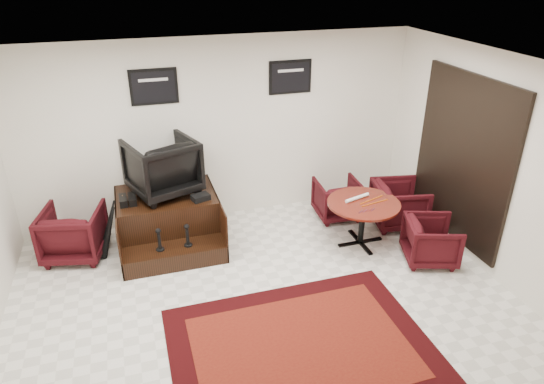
# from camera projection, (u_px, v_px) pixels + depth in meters

# --- Properties ---
(ground) EXTENTS (6.00, 6.00, 0.00)m
(ground) POSITION_uv_depth(u_px,v_px,m) (268.00, 309.00, 5.77)
(ground) COLOR white
(ground) RESTS_ON ground
(room_shell) EXTENTS (6.02, 5.02, 2.81)m
(room_shell) POSITION_uv_depth(u_px,v_px,m) (300.00, 164.00, 5.19)
(room_shell) COLOR white
(room_shell) RESTS_ON ground
(area_rug) EXTENTS (2.78, 2.08, 0.01)m
(area_rug) POSITION_uv_depth(u_px,v_px,m) (301.00, 347.00, 5.21)
(area_rug) COLOR black
(area_rug) RESTS_ON ground
(shine_podium) EXTENTS (1.40, 1.44, 0.72)m
(shine_podium) POSITION_uv_depth(u_px,v_px,m) (169.00, 221.00, 7.01)
(shine_podium) COLOR black
(shine_podium) RESTS_ON ground
(shine_chair) EXTENTS (1.09, 1.05, 0.89)m
(shine_chair) POSITION_uv_depth(u_px,v_px,m) (162.00, 164.00, 6.76)
(shine_chair) COLOR black
(shine_chair) RESTS_ON shine_podium
(shoes_pair) EXTENTS (0.23, 0.28, 0.10)m
(shoes_pair) POSITION_uv_depth(u_px,v_px,m) (128.00, 200.00, 6.64)
(shoes_pair) COLOR black
(shoes_pair) RESTS_ON shine_podium
(polish_kit) EXTENTS (0.28, 0.23, 0.08)m
(polish_kit) POSITION_uv_depth(u_px,v_px,m) (201.00, 197.00, 6.73)
(polish_kit) COLOR black
(polish_kit) RESTS_ON shine_podium
(umbrella_black) EXTENTS (0.30, 0.11, 0.80)m
(umbrella_black) POSITION_uv_depth(u_px,v_px,m) (109.00, 232.00, 6.60)
(umbrella_black) COLOR black
(umbrella_black) RESTS_ON ground
(umbrella_hooked) EXTENTS (0.30, 0.11, 0.80)m
(umbrella_hooked) POSITION_uv_depth(u_px,v_px,m) (109.00, 225.00, 6.77)
(umbrella_hooked) COLOR black
(umbrella_hooked) RESTS_ON ground
(armchair_side) EXTENTS (0.92, 0.89, 0.80)m
(armchair_side) POSITION_uv_depth(u_px,v_px,m) (73.00, 230.00, 6.64)
(armchair_side) COLOR black
(armchair_side) RESTS_ON ground
(meeting_table) EXTENTS (1.02, 1.02, 0.67)m
(meeting_table) POSITION_uv_depth(u_px,v_px,m) (363.00, 208.00, 6.84)
(meeting_table) COLOR #400F09
(meeting_table) RESTS_ON ground
(table_chair_back) EXTENTS (0.70, 0.66, 0.68)m
(table_chair_back) POSITION_uv_depth(u_px,v_px,m) (337.00, 197.00, 7.67)
(table_chair_back) COLOR black
(table_chair_back) RESTS_ON ground
(table_chair_window) EXTENTS (0.82, 0.86, 0.76)m
(table_chair_window) POSITION_uv_depth(u_px,v_px,m) (399.00, 202.00, 7.42)
(table_chair_window) COLOR black
(table_chair_window) RESTS_ON ground
(table_chair_corner) EXTENTS (0.79, 0.82, 0.68)m
(table_chair_corner) POSITION_uv_depth(u_px,v_px,m) (431.00, 239.00, 6.55)
(table_chair_corner) COLOR black
(table_chair_corner) RESTS_ON ground
(paper_roll) EXTENTS (0.42, 0.17, 0.05)m
(paper_roll) POSITION_uv_depth(u_px,v_px,m) (357.00, 198.00, 6.87)
(paper_roll) COLOR white
(paper_roll) RESTS_ON meeting_table
(table_clutter) EXTENTS (0.56, 0.38, 0.01)m
(table_clutter) POSITION_uv_depth(u_px,v_px,m) (372.00, 203.00, 6.78)
(table_clutter) COLOR orange
(table_clutter) RESTS_ON meeting_table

